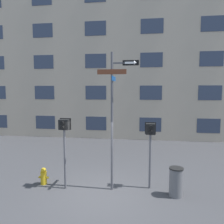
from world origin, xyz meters
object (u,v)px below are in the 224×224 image
(street_sign_pole, at_px, (114,111))
(pedestrian_signal_right, at_px, (150,137))
(fire_hydrant, at_px, (44,176))
(trash_bin, at_px, (176,182))
(pedestrian_signal_left, at_px, (64,134))

(street_sign_pole, relative_size, pedestrian_signal_right, 2.01)
(street_sign_pole, relative_size, fire_hydrant, 7.60)
(street_sign_pole, bearing_deg, trash_bin, -5.36)
(trash_bin, bearing_deg, street_sign_pole, 174.64)
(street_sign_pole, bearing_deg, fire_hydrant, 178.52)
(street_sign_pole, height_order, pedestrian_signal_right, street_sign_pole)
(fire_hydrant, relative_size, trash_bin, 0.65)
(street_sign_pole, relative_size, trash_bin, 4.92)
(pedestrian_signal_left, height_order, trash_bin, pedestrian_signal_left)
(pedestrian_signal_left, height_order, fire_hydrant, pedestrian_signal_left)
(street_sign_pole, xyz_separation_m, fire_hydrant, (-2.75, 0.07, -2.60))
(pedestrian_signal_left, xyz_separation_m, fire_hydrant, (-0.96, 0.24, -1.75))
(pedestrian_signal_right, bearing_deg, trash_bin, -29.56)
(pedestrian_signal_right, height_order, fire_hydrant, pedestrian_signal_right)
(pedestrian_signal_right, xyz_separation_m, fire_hydrant, (-4.05, -0.22, -1.63))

